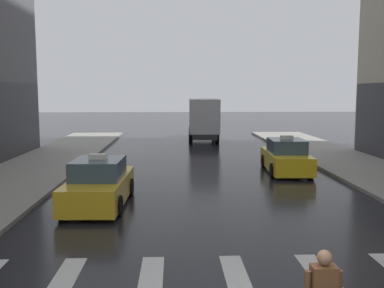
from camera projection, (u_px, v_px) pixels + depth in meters
crosswalk_markings at (238, 281)px, 9.00m from camera, size 11.30×2.80×0.01m
taxi_lead at (99, 185)px, 14.96m from camera, size 2.05×4.60×1.80m
taxi_second at (286, 157)px, 21.21m from camera, size 2.10×4.62×1.80m
box_truck at (203, 118)px, 34.48m from camera, size 2.45×7.60×3.35m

